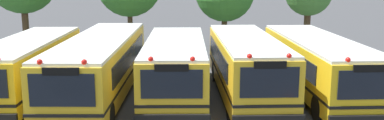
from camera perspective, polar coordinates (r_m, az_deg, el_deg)
name	(u,v)px	position (r m, az deg, el deg)	size (l,w,h in m)	color
ground_plane	(173,95)	(19.48, -2.47, -4.63)	(160.00, 160.00, 0.00)	#424244
school_bus_0	(28,65)	(20.33, -20.81, -0.64)	(2.52, 9.47, 2.65)	yellow
school_bus_1	(101,65)	(19.25, -11.94, -0.59)	(2.82, 11.38, 2.77)	yellow
school_bus_2	(175,66)	(18.88, -2.21, -0.78)	(2.67, 9.24, 2.65)	yellow
school_bus_3	(246,64)	(19.06, 7.14, -0.56)	(2.65, 9.56, 2.77)	yellow
school_bus_4	(317,63)	(20.14, 16.18, -0.44)	(2.85, 10.48, 2.65)	yellow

